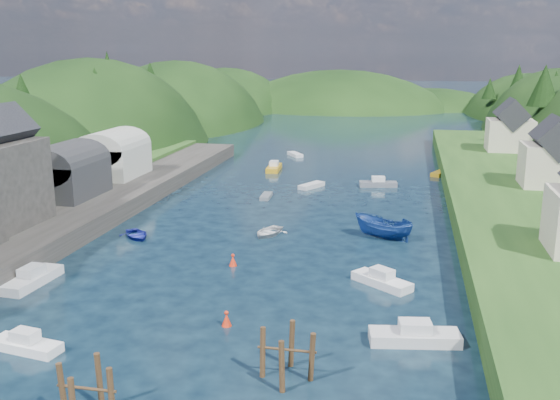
% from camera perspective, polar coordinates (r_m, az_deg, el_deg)
% --- Properties ---
extents(ground, '(600.00, 600.00, 0.00)m').
position_cam_1_polar(ground, '(83.02, 3.07, 0.84)').
color(ground, black).
rests_on(ground, ground).
extents(hillside_left, '(44.00, 245.56, 52.00)m').
position_cam_1_polar(hillside_left, '(122.41, -16.41, 0.63)').
color(hillside_left, black).
rests_on(hillside_left, ground).
extents(far_hills, '(103.00, 68.00, 44.00)m').
position_cam_1_polar(far_hills, '(206.43, 8.58, 5.39)').
color(far_hills, black).
rests_on(far_hills, ground).
extents(hill_trees, '(90.86, 151.33, 12.76)m').
position_cam_1_polar(hill_trees, '(95.88, 4.88, 9.27)').
color(hill_trees, black).
rests_on(hill_trees, ground).
extents(quay_left, '(12.00, 110.00, 2.00)m').
position_cam_1_polar(quay_left, '(64.06, -23.13, -3.24)').
color(quay_left, '#2D2B28').
rests_on(quay_left, ground).
extents(boat_sheds, '(7.00, 21.00, 7.50)m').
position_cam_1_polar(boat_sheds, '(79.90, -16.95, 3.61)').
color(boat_sheds, '#2D2D30').
rests_on(boat_sheds, quay_left).
extents(terrace_right, '(16.00, 120.00, 2.40)m').
position_cam_1_polar(terrace_right, '(73.32, 21.53, -0.89)').
color(terrace_right, '#234719').
rests_on(terrace_right, ground).
extents(right_bank_cottages, '(9.00, 59.24, 8.41)m').
position_cam_1_polar(right_bank_cottages, '(81.00, 22.96, 3.66)').
color(right_bank_cottages, beige).
rests_on(right_bank_cottages, terrace_right).
extents(piling_cluster_near, '(3.20, 2.98, 3.75)m').
position_cam_1_polar(piling_cluster_near, '(34.26, -17.21, -16.98)').
color(piling_cluster_near, '#382314').
rests_on(piling_cluster_near, ground).
extents(piling_cluster_far, '(3.41, 3.16, 3.62)m').
position_cam_1_polar(piling_cluster_far, '(36.61, 0.63, -14.32)').
color(piling_cluster_far, '#382314').
rests_on(piling_cluster_far, ground).
extents(channel_buoy_near, '(0.70, 0.70, 1.10)m').
position_cam_1_polar(channel_buoy_near, '(43.39, -4.91, -10.82)').
color(channel_buoy_near, red).
rests_on(channel_buoy_near, ground).
extents(channel_buoy_far, '(0.70, 0.70, 1.10)m').
position_cam_1_polar(channel_buoy_far, '(54.63, -4.33, -5.55)').
color(channel_buoy_far, red).
rests_on(channel_buoy_far, ground).
extents(moored_boats, '(37.32, 96.20, 2.40)m').
position_cam_1_polar(moored_boats, '(56.00, -2.51, -4.86)').
color(moored_boats, navy).
rests_on(moored_boats, ground).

